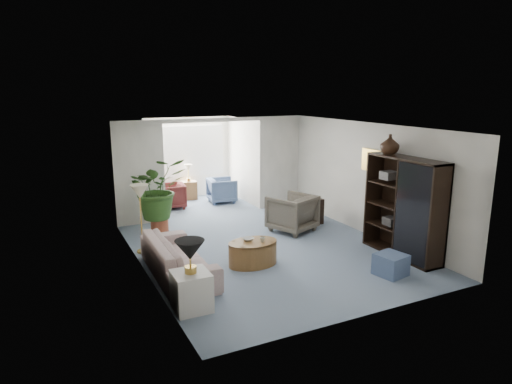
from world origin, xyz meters
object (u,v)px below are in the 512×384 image
ottoman (391,265)px  cabinet_urn (390,144)px  sofa (178,257)px  end_table (191,291)px  coffee_cup (262,240)px  coffee_table (253,253)px  side_table_dark (310,211)px  coffee_bowl (248,239)px  entertainment_cabinet (404,207)px  plant_pot (160,225)px  table_lamp (190,250)px  wingback_chair (292,213)px  floor_lamp (140,192)px  sunroom_chair_maroon (171,196)px  framed_picture (372,160)px  sunroom_table (189,190)px  sunroom_chair_blue (222,190)px

ottoman → cabinet_urn: bearing=53.2°
sofa → cabinet_urn: 4.63m
end_table → coffee_cup: end_table is taller
coffee_cup → cabinet_urn: 3.17m
coffee_cup → coffee_table: bearing=146.3°
coffee_table → side_table_dark: (2.40, 1.75, 0.08)m
sofa → coffee_bowl: bearing=-92.1°
entertainment_cabinet → plant_pot: (-3.90, 3.58, -0.81)m
table_lamp → cabinet_urn: cabinet_urn is taller
wingback_chair → ottoman: wingback_chair is taller
floor_lamp → coffee_table: bearing=-42.5°
entertainment_cabinet → side_table_dark: bearing=99.7°
sofa → sunroom_chair_maroon: size_ratio=2.99×
end_table → wingback_chair: (3.29, 2.63, 0.14)m
side_table_dark → end_table: bearing=-143.7°
cabinet_urn → table_lamp: bearing=-169.3°
end_table → plant_pot: size_ratio=1.46×
plant_pot → framed_picture: bearing=-29.3°
coffee_table → plant_pot: coffee_table is taller
coffee_table → wingback_chair: bearing=40.4°
floor_lamp → sunroom_table: size_ratio=0.67×
cabinet_urn → coffee_table: bearing=173.1°
side_table_dark → coffee_cup: bearing=-140.6°
sofa → coffee_cup: (1.53, -0.27, 0.17)m
plant_pot → cabinet_urn: bearing=-38.3°
table_lamp → sunroom_chair_maroon: (1.35, 5.85, -0.59)m
coffee_table → table_lamp: bearing=-143.3°
sofa → table_lamp: 1.49m
wingback_chair → cabinet_urn: bearing=100.4°
side_table_dark → sunroom_chair_blue: bearing=111.2°
sofa → wingback_chair: size_ratio=2.37×
wingback_chair → entertainment_cabinet: 2.62m
coffee_bowl → sunroom_chair_maroon: 4.58m
end_table → sunroom_chair_maroon: sunroom_chair_maroon is taller
entertainment_cabinet → sunroom_chair_blue: size_ratio=2.52×
sunroom_chair_blue → sunroom_table: sunroom_chair_blue is taller
framed_picture → wingback_chair: bearing=143.1°
table_lamp → sunroom_chair_maroon: 6.04m
coffee_table → side_table_dark: side_table_dark is taller
side_table_dark → entertainment_cabinet: (0.44, -2.59, 0.67)m
floor_lamp → end_table: bearing=-87.5°
floor_lamp → wingback_chair: floor_lamp is taller
sofa → entertainment_cabinet: size_ratio=1.14×
end_table → sunroom_chair_blue: 6.51m
coffee_table → ottoman: bearing=-37.4°
end_table → floor_lamp: bearing=92.5°
framed_picture → sunroom_table: framed_picture is taller
table_lamp → coffee_bowl: 2.05m
floor_lamp → wingback_chair: bearing=-1.9°
end_table → sunroom_table: (2.10, 6.60, -0.02)m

